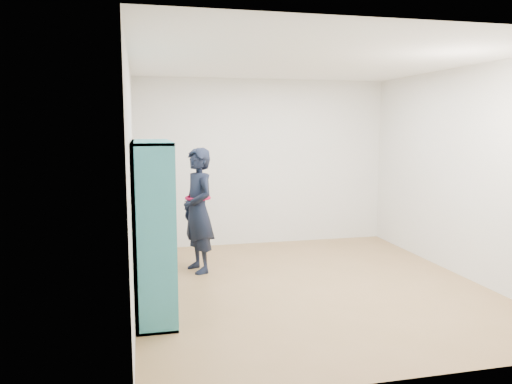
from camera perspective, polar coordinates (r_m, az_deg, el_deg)
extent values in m
plane|color=olive|center=(6.04, 6.10, -10.60)|extent=(4.50, 4.50, 0.00)
plane|color=white|center=(5.79, 6.47, 14.67)|extent=(4.50, 4.50, 0.00)
cube|color=silver|center=(5.44, -13.99, 1.22)|extent=(0.02, 4.50, 2.60)
cube|color=silver|center=(6.71, 22.62, 2.03)|extent=(0.02, 4.50, 2.60)
cube|color=silver|center=(7.92, 0.84, 3.39)|extent=(4.00, 0.02, 2.60)
cube|color=silver|center=(3.74, 17.82, -1.75)|extent=(4.00, 0.02, 2.60)
cube|color=teal|center=(4.52, -11.42, -5.55)|extent=(0.38, 0.03, 1.73)
cube|color=teal|center=(5.77, -11.84, -2.71)|extent=(0.38, 0.03, 1.73)
cube|color=teal|center=(5.38, -11.41, -12.89)|extent=(0.38, 1.30, 0.03)
cube|color=teal|center=(5.05, -11.92, 5.58)|extent=(0.38, 1.30, 0.03)
cube|color=teal|center=(5.14, -13.62, -4.02)|extent=(0.03, 1.30, 1.73)
cube|color=teal|center=(4.94, -11.59, -4.43)|extent=(0.35, 0.03, 1.68)
cube|color=teal|center=(5.35, -11.72, -3.52)|extent=(0.35, 0.03, 1.68)
cube|color=teal|center=(5.25, -11.53, -8.45)|extent=(0.35, 1.25, 0.03)
cube|color=teal|center=(5.15, -11.66, -3.95)|extent=(0.35, 1.25, 0.03)
cube|color=teal|center=(5.08, -11.78, 0.69)|extent=(0.35, 1.25, 0.03)
cube|color=beige|center=(4.97, -11.00, -13.96)|extent=(0.24, 0.15, 0.06)
cube|color=black|center=(4.74, -11.01, -8.11)|extent=(0.20, 0.17, 0.30)
cube|color=maroon|center=(4.65, -11.13, -3.50)|extent=(0.20, 0.17, 0.24)
cube|color=silver|center=(4.66, -11.39, 0.62)|extent=(0.24, 0.15, 0.06)
cube|color=navy|center=(5.26, -11.07, -11.37)|extent=(0.20, 0.17, 0.29)
cube|color=brown|center=(5.15, -11.19, -7.13)|extent=(0.20, 0.17, 0.25)
cube|color=#BFB28C|center=(5.13, -11.43, -3.32)|extent=(0.24, 0.15, 0.09)
cube|color=#26594C|center=(5.00, -11.44, 2.53)|extent=(0.20, 0.17, 0.31)
cube|color=beige|center=(5.66, -11.23, -10.23)|extent=(0.20, 0.17, 0.25)
cube|color=black|center=(5.62, -11.46, -6.73)|extent=(0.24, 0.15, 0.09)
cube|color=maroon|center=(5.47, -11.47, -1.68)|extent=(0.20, 0.17, 0.27)
cube|color=silver|center=(5.42, -11.58, 2.44)|extent=(0.20, 0.17, 0.22)
imported|color=black|center=(6.45, -6.63, -2.10)|extent=(0.55, 0.68, 1.60)
torus|color=maroon|center=(6.42, -6.65, -0.67)|extent=(0.42, 0.42, 0.04)
cube|color=silver|center=(6.45, -8.04, -1.16)|extent=(0.05, 0.08, 0.12)
cube|color=black|center=(6.45, -8.04, -1.16)|extent=(0.05, 0.08, 0.12)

